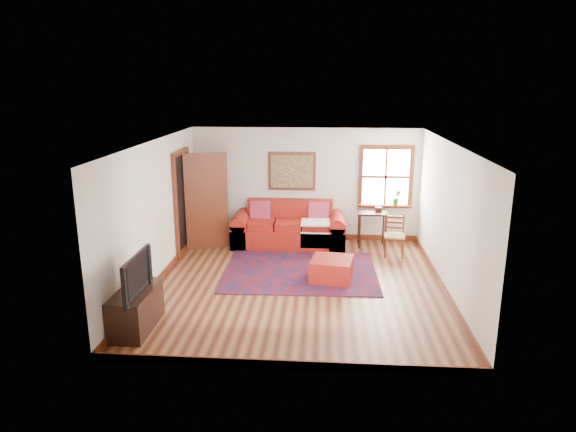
# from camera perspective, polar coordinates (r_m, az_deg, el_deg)

# --- Properties ---
(ground) EXTENTS (5.50, 5.50, 0.00)m
(ground) POSITION_cam_1_polar(r_m,az_deg,el_deg) (9.12, 1.16, -7.63)
(ground) COLOR #482213
(ground) RESTS_ON ground
(room_envelope) EXTENTS (5.04, 5.54, 2.52)m
(room_envelope) POSITION_cam_1_polar(r_m,az_deg,el_deg) (8.64, 1.23, 2.58)
(room_envelope) COLOR silver
(room_envelope) RESTS_ON ground
(window) EXTENTS (1.18, 0.20, 1.38)m
(window) POSITION_cam_1_polar(r_m,az_deg,el_deg) (11.41, 10.93, 3.60)
(window) COLOR white
(window) RESTS_ON ground
(doorway) EXTENTS (0.89, 1.08, 2.14)m
(doorway) POSITION_cam_1_polar(r_m,az_deg,el_deg) (10.81, -10.05, 1.69)
(doorway) COLOR black
(doorway) RESTS_ON ground
(framed_artwork) EXTENTS (1.05, 0.07, 0.85)m
(framed_artwork) POSITION_cam_1_polar(r_m,az_deg,el_deg) (11.32, 0.43, 5.00)
(framed_artwork) COLOR #632815
(framed_artwork) RESTS_ON ground
(persian_rug) EXTENTS (2.87, 2.32, 0.02)m
(persian_rug) POSITION_cam_1_polar(r_m,az_deg,el_deg) (9.69, 1.39, -6.17)
(persian_rug) COLOR maroon
(persian_rug) RESTS_ON ground
(red_leather_sofa) EXTENTS (2.42, 1.00, 0.95)m
(red_leather_sofa) POSITION_cam_1_polar(r_m,az_deg,el_deg) (11.18, 0.14, -1.64)
(red_leather_sofa) COLOR maroon
(red_leather_sofa) RESTS_ON ground
(red_ottoman) EXTENTS (0.81, 0.81, 0.41)m
(red_ottoman) POSITION_cam_1_polar(r_m,az_deg,el_deg) (9.28, 4.88, -5.93)
(red_ottoman) COLOR maroon
(red_ottoman) RESTS_ON ground
(side_table) EXTENTS (0.64, 0.48, 0.76)m
(side_table) POSITION_cam_1_polar(r_m,az_deg,el_deg) (11.15, 9.33, -0.15)
(side_table) COLOR black
(side_table) RESTS_ON ground
(ladder_back_chair) EXTENTS (0.44, 0.43, 0.86)m
(ladder_back_chair) POSITION_cam_1_polar(r_m,az_deg,el_deg) (10.68, 11.76, -1.90)
(ladder_back_chair) COLOR tan
(ladder_back_chair) RESTS_ON ground
(media_cabinet) EXTENTS (0.48, 1.07, 0.59)m
(media_cabinet) POSITION_cam_1_polar(r_m,az_deg,el_deg) (7.80, -16.54, -9.93)
(media_cabinet) COLOR black
(media_cabinet) RESTS_ON ground
(television) EXTENTS (0.14, 1.03, 0.59)m
(television) POSITION_cam_1_polar(r_m,az_deg,el_deg) (7.44, -17.14, -6.29)
(television) COLOR black
(television) RESTS_ON media_cabinet
(candle_hurricane) EXTENTS (0.12, 0.12, 0.18)m
(candle_hurricane) POSITION_cam_1_polar(r_m,az_deg,el_deg) (7.99, -15.40, -6.32)
(candle_hurricane) COLOR silver
(candle_hurricane) RESTS_ON media_cabinet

